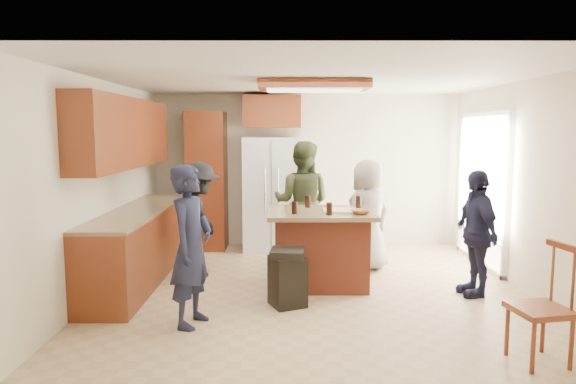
{
  "coord_description": "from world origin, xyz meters",
  "views": [
    {
      "loc": [
        -0.32,
        -6.01,
        1.91
      ],
      "look_at": [
        -0.3,
        0.28,
        1.15
      ],
      "focal_mm": 32.0,
      "sensor_mm": 36.0,
      "label": 1
    }
  ],
  "objects_px": {
    "person_front_left": "(191,246)",
    "spindle_chair": "(542,309)",
    "person_counter": "(199,221)",
    "refrigerator": "(272,194)",
    "person_behind_left": "(302,202)",
    "person_side_right": "(476,233)",
    "kitchen_island": "(320,247)",
    "person_behind_right": "(368,215)",
    "trash_bin": "(287,277)"
  },
  "relations": [
    {
      "from": "person_front_left",
      "to": "spindle_chair",
      "type": "relative_size",
      "value": 1.59
    },
    {
      "from": "person_counter",
      "to": "refrigerator",
      "type": "height_order",
      "value": "refrigerator"
    },
    {
      "from": "person_behind_left",
      "to": "person_side_right",
      "type": "height_order",
      "value": "person_behind_left"
    },
    {
      "from": "person_behind_left",
      "to": "person_counter",
      "type": "xyz_separation_m",
      "value": [
        -1.35,
        -0.81,
        -0.12
      ]
    },
    {
      "from": "refrigerator",
      "to": "spindle_chair",
      "type": "relative_size",
      "value": 1.81
    },
    {
      "from": "person_front_left",
      "to": "kitchen_island",
      "type": "relative_size",
      "value": 1.24
    },
    {
      "from": "person_front_left",
      "to": "refrigerator",
      "type": "distance_m",
      "value": 3.32
    },
    {
      "from": "spindle_chair",
      "to": "person_side_right",
      "type": "bearing_deg",
      "value": 86.95
    },
    {
      "from": "person_behind_right",
      "to": "trash_bin",
      "type": "bearing_deg",
      "value": 17.98
    },
    {
      "from": "person_behind_left",
      "to": "person_front_left",
      "type": "bearing_deg",
      "value": 79.19
    },
    {
      "from": "person_side_right",
      "to": "kitchen_island",
      "type": "bearing_deg",
      "value": -108.23
    },
    {
      "from": "person_front_left",
      "to": "person_counter",
      "type": "distance_m",
      "value": 1.61
    },
    {
      "from": "person_behind_left",
      "to": "trash_bin",
      "type": "relative_size",
      "value": 2.79
    },
    {
      "from": "person_counter",
      "to": "refrigerator",
      "type": "distance_m",
      "value": 1.88
    },
    {
      "from": "spindle_chair",
      "to": "person_counter",
      "type": "bearing_deg",
      "value": 142.75
    },
    {
      "from": "trash_bin",
      "to": "person_side_right",
      "type": "bearing_deg",
      "value": 9.88
    },
    {
      "from": "person_behind_right",
      "to": "person_side_right",
      "type": "relative_size",
      "value": 1.04
    },
    {
      "from": "trash_bin",
      "to": "spindle_chair",
      "type": "distance_m",
      "value": 2.51
    },
    {
      "from": "person_side_right",
      "to": "kitchen_island",
      "type": "height_order",
      "value": "person_side_right"
    },
    {
      "from": "person_counter",
      "to": "kitchen_island",
      "type": "relative_size",
      "value": 1.18
    },
    {
      "from": "person_side_right",
      "to": "trash_bin",
      "type": "xyz_separation_m",
      "value": [
        -2.18,
        -0.38,
        -0.41
      ]
    },
    {
      "from": "person_front_left",
      "to": "trash_bin",
      "type": "distance_m",
      "value": 1.18
    },
    {
      "from": "kitchen_island",
      "to": "trash_bin",
      "type": "relative_size",
      "value": 2.03
    },
    {
      "from": "person_counter",
      "to": "kitchen_island",
      "type": "height_order",
      "value": "person_counter"
    },
    {
      "from": "refrigerator",
      "to": "person_behind_left",
      "type": "bearing_deg",
      "value": -61.36
    },
    {
      "from": "person_behind_right",
      "to": "person_side_right",
      "type": "distance_m",
      "value": 1.51
    },
    {
      "from": "person_counter",
      "to": "kitchen_island",
      "type": "distance_m",
      "value": 1.6
    },
    {
      "from": "person_front_left",
      "to": "person_side_right",
      "type": "height_order",
      "value": "person_front_left"
    },
    {
      "from": "person_front_left",
      "to": "person_side_right",
      "type": "relative_size",
      "value": 1.08
    },
    {
      "from": "trash_bin",
      "to": "person_behind_right",
      "type": "bearing_deg",
      "value": 52.68
    },
    {
      "from": "person_behind_right",
      "to": "spindle_chair",
      "type": "bearing_deg",
      "value": 74.48
    },
    {
      "from": "person_behind_left",
      "to": "spindle_chair",
      "type": "height_order",
      "value": "person_behind_left"
    },
    {
      "from": "person_side_right",
      "to": "person_counter",
      "type": "xyz_separation_m",
      "value": [
        -3.31,
        0.68,
        0.02
      ]
    },
    {
      "from": "spindle_chair",
      "to": "person_behind_right",
      "type": "bearing_deg",
      "value": 109.18
    },
    {
      "from": "person_side_right",
      "to": "refrigerator",
      "type": "bearing_deg",
      "value": -139.85
    },
    {
      "from": "person_counter",
      "to": "spindle_chair",
      "type": "xyz_separation_m",
      "value": [
        3.22,
        -2.45,
        -0.3
      ]
    },
    {
      "from": "person_counter",
      "to": "person_behind_right",
      "type": "bearing_deg",
      "value": -73.62
    },
    {
      "from": "person_front_left",
      "to": "person_behind_left",
      "type": "distance_m",
      "value": 2.67
    },
    {
      "from": "refrigerator",
      "to": "trash_bin",
      "type": "height_order",
      "value": "refrigerator"
    },
    {
      "from": "person_side_right",
      "to": "refrigerator",
      "type": "distance_m",
      "value": 3.35
    },
    {
      "from": "person_behind_left",
      "to": "kitchen_island",
      "type": "relative_size",
      "value": 1.37
    },
    {
      "from": "person_counter",
      "to": "trash_bin",
      "type": "relative_size",
      "value": 2.4
    },
    {
      "from": "person_counter",
      "to": "spindle_chair",
      "type": "relative_size",
      "value": 1.52
    },
    {
      "from": "person_behind_left",
      "to": "spindle_chair",
      "type": "xyz_separation_m",
      "value": [
        1.87,
        -3.26,
        -0.42
      ]
    },
    {
      "from": "person_behind_right",
      "to": "trash_bin",
      "type": "relative_size",
      "value": 2.42
    },
    {
      "from": "spindle_chair",
      "to": "trash_bin",
      "type": "bearing_deg",
      "value": 146.3
    },
    {
      "from": "kitchen_island",
      "to": "spindle_chair",
      "type": "relative_size",
      "value": 1.29
    },
    {
      "from": "refrigerator",
      "to": "person_counter",
      "type": "bearing_deg",
      "value": -118.63
    },
    {
      "from": "person_behind_right",
      "to": "spindle_chair",
      "type": "distance_m",
      "value": 3.01
    },
    {
      "from": "person_side_right",
      "to": "kitchen_island",
      "type": "distance_m",
      "value": 1.83
    }
  ]
}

